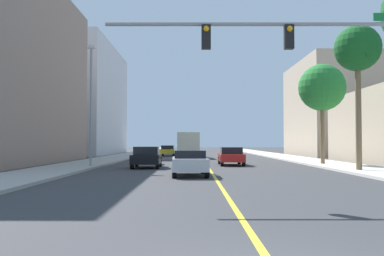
{
  "coord_description": "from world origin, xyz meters",
  "views": [
    {
      "loc": [
        -1.17,
        -5.3,
        1.82
      ],
      "look_at": [
        -1.23,
        14.4,
        2.47
      ],
      "focal_mm": 39.41,
      "sensor_mm": 36.0,
      "label": 1
    }
  ],
  "objects_px": {
    "palm_mid": "(359,50)",
    "car_black": "(148,157)",
    "traffic_signal_mast": "(346,56)",
    "car_yellow": "(169,150)",
    "palm_far": "(323,88)",
    "delivery_truck": "(189,144)",
    "street_lamp": "(92,99)",
    "car_silver": "(191,162)",
    "car_red": "(232,156)"
  },
  "relations": [
    {
      "from": "car_silver",
      "to": "traffic_signal_mast",
      "type": "bearing_deg",
      "value": -59.05
    },
    {
      "from": "palm_mid",
      "to": "delivery_truck",
      "type": "relative_size",
      "value": 0.97
    },
    {
      "from": "delivery_truck",
      "to": "car_red",
      "type": "bearing_deg",
      "value": -79.2
    },
    {
      "from": "car_yellow",
      "to": "car_red",
      "type": "height_order",
      "value": "car_red"
    },
    {
      "from": "car_yellow",
      "to": "car_black",
      "type": "height_order",
      "value": "car_black"
    },
    {
      "from": "traffic_signal_mast",
      "to": "car_black",
      "type": "distance_m",
      "value": 17.76
    },
    {
      "from": "palm_mid",
      "to": "palm_far",
      "type": "xyz_separation_m",
      "value": [
        0.08,
        7.28,
        -1.34
      ]
    },
    {
      "from": "palm_mid",
      "to": "car_black",
      "type": "distance_m",
      "value": 15.36
    },
    {
      "from": "palm_mid",
      "to": "palm_far",
      "type": "relative_size",
      "value": 1.13
    },
    {
      "from": "car_yellow",
      "to": "car_silver",
      "type": "relative_size",
      "value": 1.05
    },
    {
      "from": "traffic_signal_mast",
      "to": "palm_mid",
      "type": "distance_m",
      "value": 12.16
    },
    {
      "from": "street_lamp",
      "to": "palm_far",
      "type": "xyz_separation_m",
      "value": [
        17.17,
        3.35,
        1.23
      ]
    },
    {
      "from": "car_yellow",
      "to": "traffic_signal_mast",
      "type": "bearing_deg",
      "value": -77.39
    },
    {
      "from": "car_black",
      "to": "car_red",
      "type": "relative_size",
      "value": 0.9
    },
    {
      "from": "car_silver",
      "to": "delivery_truck",
      "type": "xyz_separation_m",
      "value": [
        -0.38,
        26.05,
        0.81
      ]
    },
    {
      "from": "palm_mid",
      "to": "car_red",
      "type": "bearing_deg",
      "value": 132.53
    },
    {
      "from": "traffic_signal_mast",
      "to": "palm_far",
      "type": "relative_size",
      "value": 1.6
    },
    {
      "from": "palm_far",
      "to": "delivery_truck",
      "type": "relative_size",
      "value": 0.85
    },
    {
      "from": "street_lamp",
      "to": "car_black",
      "type": "bearing_deg",
      "value": 4.31
    },
    {
      "from": "car_silver",
      "to": "car_red",
      "type": "relative_size",
      "value": 0.98
    },
    {
      "from": "car_red",
      "to": "delivery_truck",
      "type": "xyz_separation_m",
      "value": [
        -3.56,
        15.8,
        0.81
      ]
    },
    {
      "from": "car_black",
      "to": "delivery_truck",
      "type": "distance_m",
      "value": 19.41
    },
    {
      "from": "car_black",
      "to": "street_lamp",
      "type": "bearing_deg",
      "value": -176.59
    },
    {
      "from": "traffic_signal_mast",
      "to": "car_black",
      "type": "bearing_deg",
      "value": 119.2
    },
    {
      "from": "car_silver",
      "to": "car_red",
      "type": "bearing_deg",
      "value": 70.56
    },
    {
      "from": "traffic_signal_mast",
      "to": "car_silver",
      "type": "relative_size",
      "value": 2.88
    },
    {
      "from": "car_black",
      "to": "delivery_truck",
      "type": "xyz_separation_m",
      "value": [
        2.67,
        19.21,
        0.78
      ]
    },
    {
      "from": "traffic_signal_mast",
      "to": "palm_mid",
      "type": "bearing_deg",
      "value": 66.32
    },
    {
      "from": "palm_far",
      "to": "car_silver",
      "type": "bearing_deg",
      "value": -135.97
    },
    {
      "from": "street_lamp",
      "to": "car_yellow",
      "type": "height_order",
      "value": "street_lamp"
    },
    {
      "from": "car_yellow",
      "to": "delivery_truck",
      "type": "height_order",
      "value": "delivery_truck"
    },
    {
      "from": "car_yellow",
      "to": "car_silver",
      "type": "distance_m",
      "value": 32.22
    },
    {
      "from": "car_yellow",
      "to": "car_black",
      "type": "distance_m",
      "value": 25.23
    },
    {
      "from": "car_black",
      "to": "car_red",
      "type": "distance_m",
      "value": 7.1
    },
    {
      "from": "traffic_signal_mast",
      "to": "delivery_truck",
      "type": "xyz_separation_m",
      "value": [
        -5.77,
        34.31,
        -3.23
      ]
    },
    {
      "from": "traffic_signal_mast",
      "to": "car_black",
      "type": "height_order",
      "value": "traffic_signal_mast"
    },
    {
      "from": "palm_mid",
      "to": "car_black",
      "type": "xyz_separation_m",
      "value": [
        -13.22,
        4.22,
        -6.59
      ]
    },
    {
      "from": "traffic_signal_mast",
      "to": "street_lamp",
      "type": "height_order",
      "value": "street_lamp"
    },
    {
      "from": "car_yellow",
      "to": "delivery_truck",
      "type": "distance_m",
      "value": 6.62
    },
    {
      "from": "traffic_signal_mast",
      "to": "car_yellow",
      "type": "xyz_separation_m",
      "value": [
        -8.4,
        40.33,
        -4.05
      ]
    },
    {
      "from": "car_red",
      "to": "delivery_truck",
      "type": "height_order",
      "value": "delivery_truck"
    },
    {
      "from": "palm_far",
      "to": "car_black",
      "type": "xyz_separation_m",
      "value": [
        -13.3,
        -3.06,
        -5.25
      ]
    },
    {
      "from": "street_lamp",
      "to": "delivery_truck",
      "type": "height_order",
      "value": "street_lamp"
    },
    {
      "from": "car_red",
      "to": "car_yellow",
      "type": "bearing_deg",
      "value": 106.28
    },
    {
      "from": "traffic_signal_mast",
      "to": "palm_far",
      "type": "bearing_deg",
      "value": 75.03
    },
    {
      "from": "palm_far",
      "to": "car_yellow",
      "type": "distance_m",
      "value": 26.37
    },
    {
      "from": "street_lamp",
      "to": "delivery_truck",
      "type": "distance_m",
      "value": 20.82
    },
    {
      "from": "traffic_signal_mast",
      "to": "car_yellow",
      "type": "height_order",
      "value": "traffic_signal_mast"
    },
    {
      "from": "delivery_truck",
      "to": "traffic_signal_mast",
      "type": "bearing_deg",
      "value": -82.34
    },
    {
      "from": "street_lamp",
      "to": "car_black",
      "type": "distance_m",
      "value": 5.59
    }
  ]
}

